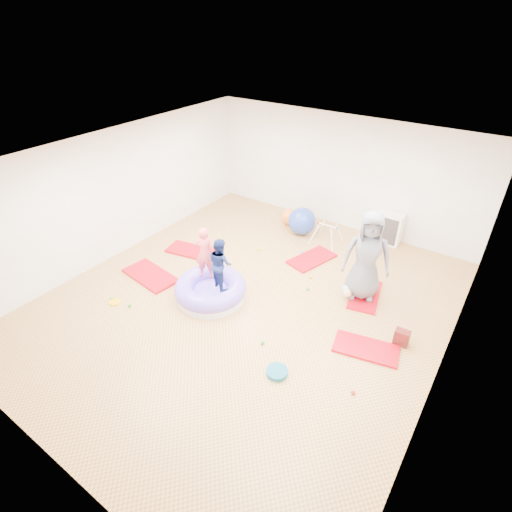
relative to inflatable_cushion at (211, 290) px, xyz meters
The scene contains 19 objects.
room 1.43m from the inflatable_cushion, 22.93° to the left, with size 7.01×8.01×2.81m.
gym_mat_front_left 1.54m from the inflatable_cushion, behind, with size 1.24×0.62×0.05m, color #C40017.
gym_mat_mid_left 1.84m from the inflatable_cushion, 145.53° to the left, with size 1.09×0.54×0.05m, color #C40017.
gym_mat_center_back 2.55m from the inflatable_cushion, 66.70° to the left, with size 1.12×0.56×0.05m, color #C40017.
gym_mat_right 3.09m from the inflatable_cushion, ahead, with size 1.07×0.53×0.04m, color #C40017.
gym_mat_rear_right 3.07m from the inflatable_cushion, 35.22° to the left, with size 1.08×0.54×0.04m, color #C40017.
inflatable_cushion is the anchor object (origin of this frame).
child_pink 0.81m from the inflatable_cushion, 147.81° to the left, with size 0.40×0.26×1.09m, color #F7505D.
child_navy 0.79m from the inflatable_cushion, 10.23° to the left, with size 0.50×0.39×1.02m, color navy.
adult_caregiver 3.06m from the inflatable_cushion, 35.10° to the left, with size 0.88×0.57×1.81m, color slate.
infant 2.74m from the inflatable_cushion, 34.67° to the left, with size 0.36×0.36×0.21m.
ball_pit_balls 0.68m from the inflatable_cushion, 49.38° to the left, with size 4.85×3.68×0.07m.
exercise_ball_blue 3.29m from the inflatable_cushion, 86.40° to the left, with size 0.69×0.69×0.69m, color #2340A2.
exercise_ball_orange 3.54m from the inflatable_cushion, 94.64° to the left, with size 0.43×0.43×0.43m, color orange.
infant_play_gym 3.32m from the inflatable_cushion, 73.55° to the left, with size 0.65×0.62×0.50m.
cube_shelf 4.57m from the inflatable_cushion, 63.33° to the left, with size 0.77×0.38×0.77m.
balance_disc 2.30m from the inflatable_cushion, 23.17° to the right, with size 0.35×0.35×0.08m, color #105E80.
backpack 3.60m from the inflatable_cushion, 13.69° to the left, with size 0.25×0.15×0.29m, color maroon.
yellow_toy 1.87m from the inflatable_cushion, 139.57° to the right, with size 0.21×0.21×0.03m, color #F3BB00.
Camera 1 is at (3.61, -4.91, 4.94)m, focal length 28.00 mm.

